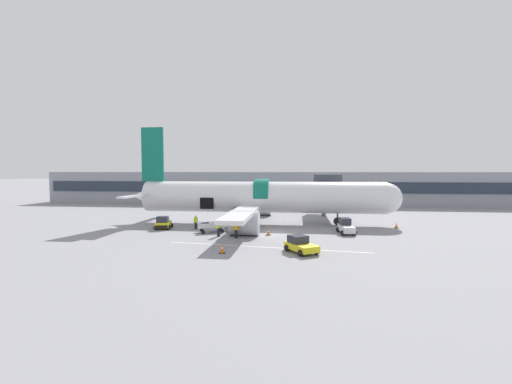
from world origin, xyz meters
TOP-DOWN VIEW (x-y plane):
  - ground_plane at (0.00, 0.00)m, footprint 500.00×500.00m
  - apron_marking_line at (-0.01, -6.82)m, footprint 18.03×2.39m
  - terminal_strip at (0.00, 33.91)m, footprint 98.13×8.55m
  - jet_bridge_stub at (6.62, 13.47)m, footprint 3.57×12.25m
  - airplane at (-2.11, 6.43)m, footprint 34.17×30.14m
  - baggage_tug_lead at (7.91, 0.82)m, footprint 1.94×3.21m
  - baggage_tug_mid at (-12.57, 1.27)m, footprint 2.27×2.58m
  - baggage_tug_rear at (3.04, -8.37)m, footprint 2.94×3.36m
  - baggage_cart_loading at (-6.41, -0.21)m, footprint 3.79×2.43m
  - ground_crew_loader_a at (-4.76, 1.70)m, footprint 0.61×0.56m
  - ground_crew_loader_b at (-5.18, -2.47)m, footprint 0.55×0.62m
  - ground_crew_driver at (-8.82, 1.64)m, footprint 0.51×0.51m
  - ground_crew_supervisor at (-3.27, -3.02)m, footprint 0.59×0.51m
  - safety_cone_nose at (14.26, 5.05)m, footprint 0.52×0.52m
  - safety_cone_engine_left at (-3.25, -9.42)m, footprint 0.49×0.49m
  - safety_cone_wingtip at (-0.22, -1.13)m, footprint 0.48×0.48m

SIDE VIEW (x-z plane):
  - ground_plane at x=0.00m, z-range 0.00..0.00m
  - apron_marking_line at x=-0.01m, z-range 0.00..0.01m
  - safety_cone_nose at x=14.26m, z-range -0.02..0.62m
  - safety_cone_wingtip at x=-0.22m, z-range -0.02..0.73m
  - safety_cone_engine_left at x=-3.25m, z-range -0.02..0.77m
  - baggage_cart_loading at x=-6.41m, z-range -0.01..1.12m
  - baggage_tug_rear at x=3.04m, z-range -0.08..1.27m
  - baggage_tug_mid at x=-12.57m, z-range -0.11..1.37m
  - baggage_tug_lead at x=7.91m, z-range -0.13..1.50m
  - ground_crew_driver at x=-8.82m, z-range 0.04..1.64m
  - ground_crew_supervisor at x=-3.27m, z-range 0.04..1.76m
  - ground_crew_loader_a at x=-4.76m, z-range 0.05..1.86m
  - ground_crew_loader_b at x=-5.18m, z-range 0.05..1.88m
  - terminal_strip at x=0.00m, z-range 0.00..6.50m
  - airplane at x=-2.11m, z-range -2.88..9.43m
  - jet_bridge_stub at x=6.62m, z-range 1.43..7.67m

